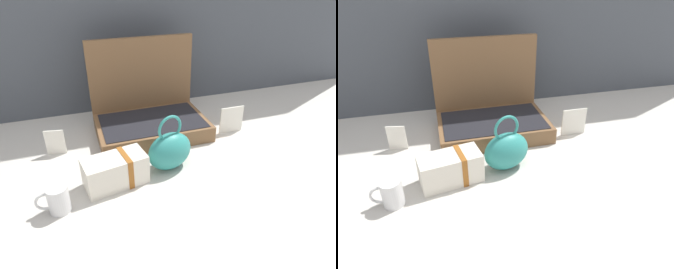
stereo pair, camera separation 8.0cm
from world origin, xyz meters
TOP-DOWN VIEW (x-y plane):
  - ground_plane at (0.00, 0.00)m, footprint 6.00×6.00m
  - open_suitcase at (-0.02, 0.24)m, footprint 0.51×0.34m
  - teal_pouch_handbag at (-0.02, -0.09)m, footprint 0.21×0.16m
  - cream_toiletry_bag at (-0.24, -0.12)m, footprint 0.24×0.15m
  - coffee_mug at (-0.45, -0.20)m, footprint 0.11×0.07m
  - info_card_left at (0.35, 0.09)m, footprint 0.12×0.01m
  - poster_card_right at (-0.45, 0.16)m, footprint 0.08×0.02m

SIDE VIEW (x-z plane):
  - ground_plane at x=0.00m, z-range 0.00..0.00m
  - coffee_mug at x=-0.45m, z-range 0.00..0.10m
  - poster_card_right at x=-0.45m, z-range 0.00..0.11m
  - cream_toiletry_bag at x=-0.24m, z-range 0.00..0.12m
  - info_card_left at x=0.35m, z-range 0.00..0.13m
  - teal_pouch_handbag at x=-0.02m, z-range -0.04..0.20m
  - open_suitcase at x=-0.02m, z-range -0.12..0.30m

